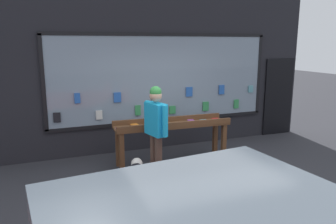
# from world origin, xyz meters

# --- Properties ---
(ground_plane) EXTENTS (40.00, 40.00, 0.00)m
(ground_plane) POSITION_xyz_m (0.00, 0.00, 0.00)
(ground_plane) COLOR #2D2D33
(shopfront_facade) EXTENTS (8.28, 0.29, 3.75)m
(shopfront_facade) POSITION_xyz_m (0.05, 2.39, 1.85)
(shopfront_facade) COLOR black
(shopfront_facade) RESTS_ON ground_plane
(display_table_main) EXTENTS (2.45, 0.68, 0.96)m
(display_table_main) POSITION_xyz_m (0.00, 1.18, 0.76)
(display_table_main) COLOR brown
(display_table_main) RESTS_ON ground_plane
(person_browsing) EXTENTS (0.32, 0.67, 1.76)m
(person_browsing) POSITION_xyz_m (-0.56, 0.58, 1.04)
(person_browsing) COLOR #4C382D
(person_browsing) RESTS_ON ground_plane
(small_dog) EXTENTS (0.33, 0.55, 0.46)m
(small_dog) POSITION_xyz_m (-1.01, 0.35, 0.31)
(small_dog) COLOR white
(small_dog) RESTS_ON ground_plane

